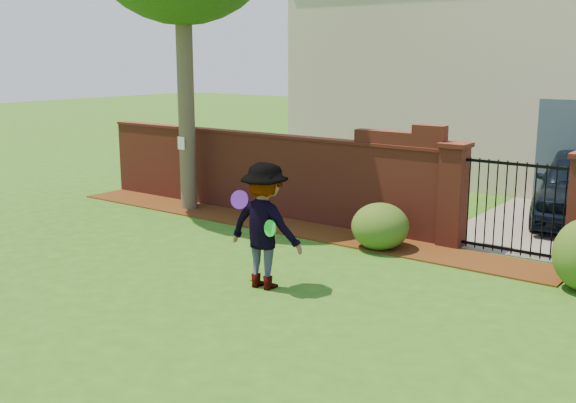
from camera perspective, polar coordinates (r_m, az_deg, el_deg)
The scene contains 12 objects.
ground at distance 10.72m, azimuth -7.41°, elevation -6.33°, with size 80.00×80.00×0.01m, color #2A5A16.
mulch_bed at distance 13.74m, azimuth -0.59°, elevation -2.02°, with size 11.10×1.08×0.03m, color #3C1E0A.
brick_wall at distance 14.71m, azimuth -2.32°, elevation 2.53°, with size 8.70×0.31×2.16m.
pillar_left at distance 12.45m, azimuth 13.67°, elevation 0.59°, with size 0.50×0.50×1.88m.
iron_gate at distance 12.09m, azimuth 18.43°, elevation -0.52°, with size 1.78×0.03×1.60m.
driveway at distance 16.04m, azimuth 22.80°, elevation -0.96°, with size 3.20×8.00×0.01m, color slate.
house at distance 20.21m, azimuth 19.43°, elevation 10.83°, with size 12.40×6.40×6.30m.
paper_notice at distance 15.11m, azimuth -8.95°, elevation 4.85°, with size 0.20×0.01×0.28m, color white.
shrub_left at distance 12.14m, azimuth 7.73°, elevation -2.08°, with size 1.02×1.02×0.83m, color #255018.
man at distance 9.92m, azimuth -2.10°, elevation -2.09°, with size 1.21×0.70×1.87m, color gray.
frisbee_purple at distance 9.90m, azimuth -4.07°, elevation 0.15°, with size 0.28×0.28×0.03m, color #6820CA.
frisbee_green at distance 9.62m, azimuth -1.51°, elevation -2.26°, with size 0.24×0.24×0.02m, color green.
Camera 1 is at (7.13, -7.26, 3.36)m, focal length 42.44 mm.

